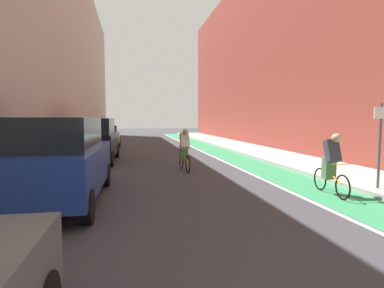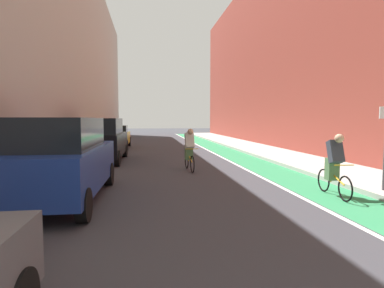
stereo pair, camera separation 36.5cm
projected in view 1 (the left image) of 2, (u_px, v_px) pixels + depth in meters
The scene contains 12 objects.
ground_plane at pixel (162, 156), 16.62m from camera, with size 97.74×97.74×0.00m, color #38383D.
bike_lane_paint at pixel (216, 151), 19.24m from camera, with size 1.60×44.43×0.00m, color #2D8451.
lane_divider_stripe at pixel (202, 151), 19.07m from camera, with size 0.12×44.43×0.00m, color white.
sidewalk_right at pixel (250, 149), 19.66m from camera, with size 2.81×44.43×0.14m, color #A8A59E.
building_facade_left at pixel (44, 41), 16.94m from camera, with size 3.00×44.43×12.19m.
building_facade_right at pixel (277, 50), 21.59m from camera, with size 2.40×40.43×13.27m, color brown.
parked_suv_blue at pixel (57, 160), 7.26m from camera, with size 2.10×4.54×1.98m.
parked_suv_black at pixel (93, 140), 14.23m from camera, with size 2.12×4.42×1.98m.
parked_sedan_yellow_cab at pixel (105, 137), 20.74m from camera, with size 1.84×4.29×1.53m.
cyclist_mid at pixel (331, 164), 8.11m from camera, with size 0.48×1.67×1.59m.
cyclist_trailing at pixel (184, 149), 11.90m from camera, with size 0.48×1.68×1.60m.
street_sign_post at pixel (380, 137), 8.19m from camera, with size 0.44×0.07×2.22m.
Camera 1 is at (-1.58, 1.69, 1.95)m, focal length 29.61 mm.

